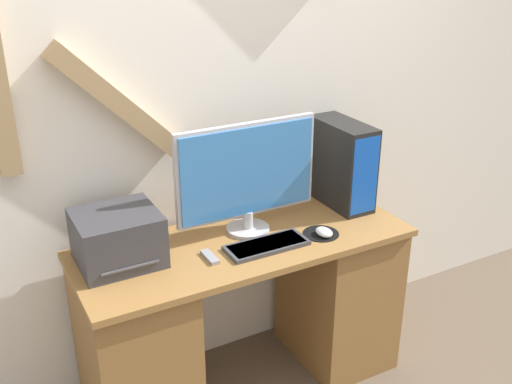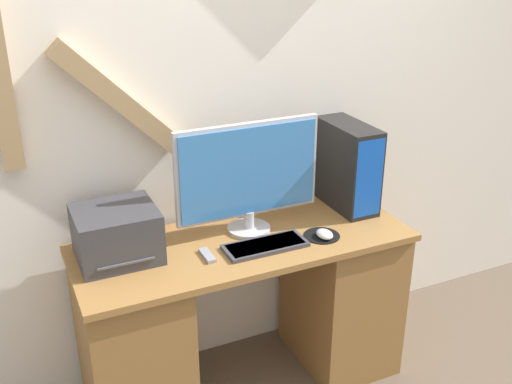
{
  "view_description": "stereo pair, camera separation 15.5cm",
  "coord_description": "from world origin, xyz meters",
  "px_view_note": "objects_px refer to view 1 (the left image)",
  "views": [
    {
      "loc": [
        -1.06,
        -1.78,
        2.04
      ],
      "look_at": [
        0.06,
        0.29,
        1.01
      ],
      "focal_mm": 42.0,
      "sensor_mm": 36.0,
      "label": 1
    },
    {
      "loc": [
        -0.92,
        -1.85,
        2.04
      ],
      "look_at": [
        0.06,
        0.29,
        1.01
      ],
      "focal_mm": 42.0,
      "sensor_mm": 36.0,
      "label": 2
    }
  ],
  "objects_px": {
    "computer_tower": "(341,163)",
    "monitor": "(247,174)",
    "mouse": "(324,232)",
    "remote_control": "(210,257)",
    "keyboard": "(267,245)",
    "printer": "(118,238)"
  },
  "relations": [
    {
      "from": "keyboard",
      "to": "computer_tower",
      "type": "xyz_separation_m",
      "value": [
        0.55,
        0.23,
        0.2
      ]
    },
    {
      "from": "monitor",
      "to": "remote_control",
      "type": "bearing_deg",
      "value": -149.04
    },
    {
      "from": "printer",
      "to": "remote_control",
      "type": "xyz_separation_m",
      "value": [
        0.33,
        -0.16,
        -0.1
      ]
    },
    {
      "from": "computer_tower",
      "to": "printer",
      "type": "distance_m",
      "value": 1.14
    },
    {
      "from": "monitor",
      "to": "printer",
      "type": "bearing_deg",
      "value": 179.91
    },
    {
      "from": "monitor",
      "to": "mouse",
      "type": "height_order",
      "value": "monitor"
    },
    {
      "from": "mouse",
      "to": "computer_tower",
      "type": "xyz_separation_m",
      "value": [
        0.27,
        0.26,
        0.19
      ]
    },
    {
      "from": "monitor",
      "to": "remote_control",
      "type": "distance_m",
      "value": 0.4
    },
    {
      "from": "computer_tower",
      "to": "monitor",
      "type": "bearing_deg",
      "value": -174.72
    },
    {
      "from": "mouse",
      "to": "printer",
      "type": "relative_size",
      "value": 0.28
    },
    {
      "from": "monitor",
      "to": "remote_control",
      "type": "relative_size",
      "value": 5.58
    },
    {
      "from": "printer",
      "to": "remote_control",
      "type": "relative_size",
      "value": 2.76
    },
    {
      "from": "mouse",
      "to": "remote_control",
      "type": "distance_m",
      "value": 0.53
    },
    {
      "from": "monitor",
      "to": "computer_tower",
      "type": "height_order",
      "value": "monitor"
    },
    {
      "from": "keyboard",
      "to": "remote_control",
      "type": "height_order",
      "value": "keyboard"
    },
    {
      "from": "monitor",
      "to": "keyboard",
      "type": "relative_size",
      "value": 1.85
    },
    {
      "from": "remote_control",
      "to": "printer",
      "type": "bearing_deg",
      "value": 155.04
    },
    {
      "from": "keyboard",
      "to": "printer",
      "type": "height_order",
      "value": "printer"
    },
    {
      "from": "keyboard",
      "to": "mouse",
      "type": "xyz_separation_m",
      "value": [
        0.27,
        -0.03,
        0.01
      ]
    },
    {
      "from": "printer",
      "to": "remote_control",
      "type": "distance_m",
      "value": 0.38
    },
    {
      "from": "keyboard",
      "to": "printer",
      "type": "distance_m",
      "value": 0.62
    },
    {
      "from": "mouse",
      "to": "remote_control",
      "type": "relative_size",
      "value": 0.78
    }
  ]
}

